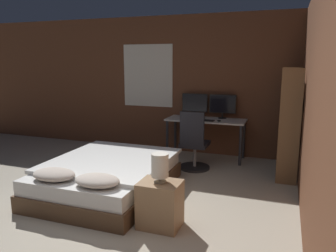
{
  "coord_description": "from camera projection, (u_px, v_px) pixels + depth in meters",
  "views": [
    {
      "loc": [
        1.81,
        -2.64,
        1.82
      ],
      "look_at": [
        -0.01,
        2.44,
        0.75
      ],
      "focal_mm": 35.0,
      "sensor_mm": 36.0,
      "label": 1
    }
  ],
  "objects": [
    {
      "name": "ground_plane",
      "position": [
        90.0,
        240.0,
        3.4
      ],
      "size": [
        20.0,
        20.0,
        0.0
      ],
      "primitive_type": "plane",
      "color": "#B2A893"
    },
    {
      "name": "wall_back",
      "position": [
        189.0,
        85.0,
        6.49
      ],
      "size": [
        12.0,
        0.08,
        2.7
      ],
      "color": "brown",
      "rests_on": "ground_plane"
    },
    {
      "name": "wall_side_right",
      "position": [
        311.0,
        102.0,
        3.82
      ],
      "size": [
        0.06,
        12.0,
        2.7
      ],
      "color": "brown",
      "rests_on": "ground_plane"
    },
    {
      "name": "bed",
      "position": [
        107.0,
        176.0,
        4.59
      ],
      "size": [
        1.56,
        2.0,
        0.54
      ],
      "color": "brown",
      "rests_on": "ground_plane"
    },
    {
      "name": "nightstand",
      "position": [
        160.0,
        204.0,
        3.63
      ],
      "size": [
        0.46,
        0.36,
        0.52
      ],
      "color": "#997551",
      "rests_on": "ground_plane"
    },
    {
      "name": "bedside_lamp",
      "position": [
        160.0,
        166.0,
        3.54
      ],
      "size": [
        0.19,
        0.19,
        0.32
      ],
      "color": "gray",
      "rests_on": "nightstand"
    },
    {
      "name": "desk",
      "position": [
        206.0,
        124.0,
        6.15
      ],
      "size": [
        1.47,
        0.58,
        0.75
      ],
      "color": "beige",
      "rests_on": "ground_plane"
    },
    {
      "name": "monitor_left",
      "position": [
        195.0,
        104.0,
        6.34
      ],
      "size": [
        0.5,
        0.16,
        0.45
      ],
      "color": "black",
      "rests_on": "desk"
    },
    {
      "name": "monitor_right",
      "position": [
        223.0,
        105.0,
        6.16
      ],
      "size": [
        0.5,
        0.16,
        0.45
      ],
      "color": "black",
      "rests_on": "desk"
    },
    {
      "name": "keyboard",
      "position": [
        204.0,
        120.0,
        5.95
      ],
      "size": [
        0.38,
        0.13,
        0.02
      ],
      "color": "black",
      "rests_on": "desk"
    },
    {
      "name": "computer_mouse",
      "position": [
        219.0,
        121.0,
        5.86
      ],
      "size": [
        0.07,
        0.05,
        0.04
      ],
      "color": "black",
      "rests_on": "desk"
    },
    {
      "name": "office_chair",
      "position": [
        194.0,
        147.0,
        5.53
      ],
      "size": [
        0.52,
        0.52,
        1.02
      ],
      "color": "black",
      "rests_on": "ground_plane"
    },
    {
      "name": "bookshelf",
      "position": [
        290.0,
        118.0,
        5.01
      ],
      "size": [
        0.3,
        0.78,
        1.73
      ],
      "color": "brown",
      "rests_on": "ground_plane"
    }
  ]
}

